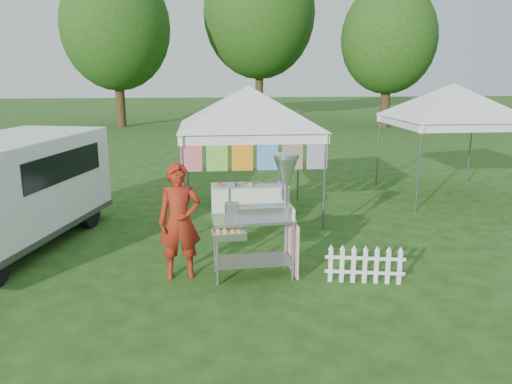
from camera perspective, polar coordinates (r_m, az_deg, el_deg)
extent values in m
plane|color=#1A4012|center=(8.35, 1.38, -9.61)|extent=(120.00, 120.00, 0.00)
cylinder|color=#59595E|center=(9.95, -8.28, 0.44)|extent=(0.04, 0.04, 2.10)
cylinder|color=#59595E|center=(10.23, 7.82, 0.82)|extent=(0.04, 0.04, 2.10)
cylinder|color=#59595E|center=(12.73, -7.83, 3.33)|extent=(0.04, 0.04, 2.10)
cylinder|color=#59595E|center=(12.95, 4.85, 3.58)|extent=(0.04, 0.04, 2.10)
cube|color=white|center=(9.82, -0.12, 6.05)|extent=(3.00, 0.03, 0.22)
cube|color=white|center=(12.63, -1.46, 7.72)|extent=(3.00, 0.03, 0.22)
pyramid|color=white|center=(11.16, -0.89, 12.10)|extent=(4.24, 4.24, 0.90)
cylinder|color=#59595E|center=(9.81, -0.12, 6.51)|extent=(3.00, 0.03, 0.03)
cube|color=#DB1BAB|center=(9.81, -7.42, 4.34)|extent=(0.42, 0.01, 0.70)
cube|color=green|center=(9.81, -4.49, 4.41)|extent=(0.42, 0.01, 0.70)
cube|color=#F7401B|center=(9.84, -1.57, 4.47)|extent=(0.42, 0.01, 0.70)
cube|color=blue|center=(9.89, 1.33, 4.52)|extent=(0.42, 0.01, 0.70)
cube|color=orange|center=(9.97, 4.19, 4.55)|extent=(0.42, 0.01, 0.70)
cube|color=#33C2A0|center=(10.07, 7.00, 4.58)|extent=(0.42, 0.01, 0.70)
cylinder|color=#59595E|center=(12.49, 18.11, 2.58)|extent=(0.04, 0.04, 2.10)
cylinder|color=#59595E|center=(15.09, 13.77, 4.65)|extent=(0.04, 0.04, 2.10)
cylinder|color=#59595E|center=(16.27, 23.26, 4.56)|extent=(0.04, 0.04, 2.10)
cube|color=white|center=(13.00, 24.18, 6.71)|extent=(3.00, 0.03, 0.22)
cube|color=white|center=(15.52, 18.96, 8.09)|extent=(3.00, 0.03, 0.22)
pyramid|color=white|center=(14.19, 21.70, 11.48)|extent=(4.24, 4.24, 0.90)
cylinder|color=#59595E|center=(13.00, 24.22, 7.06)|extent=(3.00, 0.03, 0.03)
cylinder|color=#352413|center=(32.03, -15.29, 10.75)|extent=(0.56, 0.56, 3.96)
ellipsoid|color=#31641B|center=(32.10, -15.74, 17.66)|extent=(6.40, 6.40, 7.36)
cylinder|color=#352413|center=(35.84, 0.38, 12.17)|extent=(0.56, 0.56, 4.84)
ellipsoid|color=#31641B|center=(36.04, 0.39, 19.71)|extent=(7.60, 7.60, 8.74)
cylinder|color=#352413|center=(31.62, 14.57, 10.37)|extent=(0.56, 0.56, 3.52)
ellipsoid|color=#31641B|center=(31.64, 14.95, 16.59)|extent=(5.60, 5.60, 6.44)
cylinder|color=gray|center=(7.87, -4.43, -7.27)|extent=(0.05, 0.05, 0.98)
cylinder|color=gray|center=(8.04, 4.22, -6.80)|extent=(0.05, 0.05, 0.98)
cylinder|color=gray|center=(8.39, -4.74, -5.94)|extent=(0.05, 0.05, 0.98)
cylinder|color=gray|center=(8.55, 3.38, -5.54)|extent=(0.05, 0.05, 0.98)
cube|color=gray|center=(8.27, -0.35, -7.80)|extent=(1.27, 0.68, 0.02)
cube|color=#B7B7BC|center=(8.04, -0.36, -3.10)|extent=(1.34, 0.72, 0.04)
cube|color=#B7B7BC|center=(8.09, 0.95, -2.23)|extent=(0.94, 0.32, 0.16)
cube|color=gray|center=(8.01, -2.73, -2.12)|extent=(0.23, 0.25, 0.24)
cylinder|color=gray|center=(8.06, 3.40, 0.52)|extent=(0.06, 0.06, 0.98)
cone|color=#B7B7BC|center=(8.00, 3.43, 2.42)|extent=(0.41, 0.41, 0.44)
cylinder|color=#B7B7BC|center=(7.96, 3.46, 4.11)|extent=(0.43, 0.43, 0.07)
cube|color=#B7B7BC|center=(7.63, -3.14, -4.90)|extent=(0.54, 0.35, 0.11)
cube|color=#F5A5B2|center=(8.31, 4.19, -6.13)|extent=(0.06, 0.82, 0.88)
cube|color=white|center=(7.82, 4.31, -2.61)|extent=(0.02, 0.15, 0.20)
imported|color=maroon|center=(8.12, -8.71, -3.33)|extent=(0.73, 0.51, 1.89)
cube|color=#59595E|center=(10.53, -26.76, -4.13)|extent=(3.22, 5.35, 0.12)
cube|color=white|center=(12.15, -21.24, 0.79)|extent=(2.00, 1.16, 0.89)
cube|color=black|center=(10.21, -20.97, 2.80)|extent=(0.72, 2.64, 0.55)
cube|color=black|center=(12.33, -20.69, 4.54)|extent=(1.64, 0.46, 0.55)
cylinder|color=black|center=(12.27, -25.85, -1.73)|extent=(0.38, 0.71, 0.67)
cylinder|color=black|center=(11.37, -18.58, -2.18)|extent=(0.38, 0.71, 0.67)
cube|color=white|center=(8.13, 8.51, -8.28)|extent=(0.07, 0.03, 0.56)
cube|color=white|center=(8.14, 9.79, -8.30)|extent=(0.07, 0.03, 0.56)
cube|color=white|center=(8.16, 11.06, -8.31)|extent=(0.07, 0.03, 0.56)
cube|color=white|center=(8.18, 12.33, -8.32)|extent=(0.07, 0.03, 0.56)
cube|color=white|center=(8.20, 13.59, -8.33)|extent=(0.07, 0.03, 0.56)
cube|color=white|center=(8.23, 14.84, -8.33)|extent=(0.07, 0.03, 0.56)
cube|color=white|center=(8.26, 16.09, -8.32)|extent=(0.07, 0.03, 0.56)
cube|color=white|center=(8.21, 12.29, -8.97)|extent=(1.24, 0.28, 0.05)
cube|color=white|center=(8.13, 12.38, -7.40)|extent=(1.24, 0.28, 0.05)
cube|color=white|center=(11.78, -0.73, -0.85)|extent=(1.80, 0.70, 0.70)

